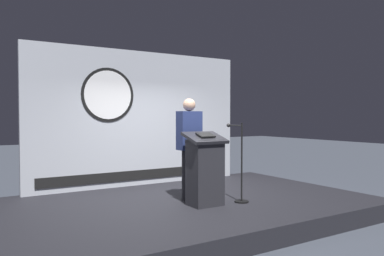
% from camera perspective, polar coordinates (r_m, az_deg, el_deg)
% --- Properties ---
extents(ground_plane, '(40.00, 40.00, 0.00)m').
position_cam_1_polar(ground_plane, '(6.79, -1.10, -13.28)').
color(ground_plane, '#383D47').
extents(stage_platform, '(6.40, 4.00, 0.30)m').
position_cam_1_polar(stage_platform, '(6.75, -1.10, -12.05)').
color(stage_platform, black).
rests_on(stage_platform, ground).
extents(banner_display, '(4.75, 0.12, 2.84)m').
position_cam_1_polar(banner_display, '(8.19, -7.87, 1.43)').
color(banner_display, '#B2B7C1').
rests_on(banner_display, stage_platform).
extents(podium, '(0.64, 0.49, 1.21)m').
position_cam_1_polar(podium, '(6.29, 1.94, -6.28)').
color(podium, '#26262B').
rests_on(podium, stage_platform).
extents(speaker_person, '(0.40, 0.26, 1.77)m').
position_cam_1_polar(speaker_person, '(6.65, -0.42, -3.02)').
color(speaker_person, black).
rests_on(speaker_person, stage_platform).
extents(microphone_stand, '(0.24, 0.53, 1.35)m').
position_cam_1_polar(microphone_stand, '(6.61, 7.14, -6.90)').
color(microphone_stand, black).
rests_on(microphone_stand, stage_platform).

